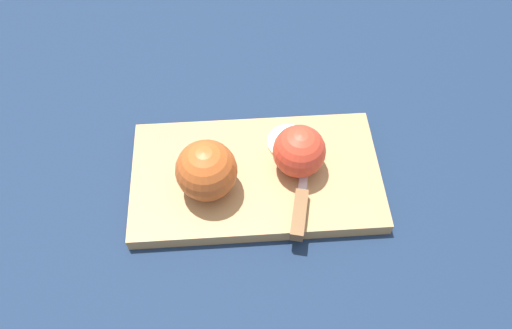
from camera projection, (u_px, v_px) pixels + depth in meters
The scene contains 6 objects.
ground_plane at pixel (256, 180), 0.75m from camera, with size 4.00×4.00×0.00m, color #14233D.
cutting_board at pixel (256, 176), 0.74m from camera, with size 0.38×0.24×0.02m.
apple_half_left at pixel (206, 170), 0.68m from camera, with size 0.09×0.09×0.09m.
apple_half_right at pixel (299, 151), 0.71m from camera, with size 0.08×0.08×0.08m.
knife at pixel (300, 208), 0.69m from camera, with size 0.07×0.16×0.02m.
apple_slice at pixel (289, 143), 0.76m from camera, with size 0.07×0.07×0.01m.
Camera 1 is at (-0.07, -0.40, 0.63)m, focal length 35.00 mm.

